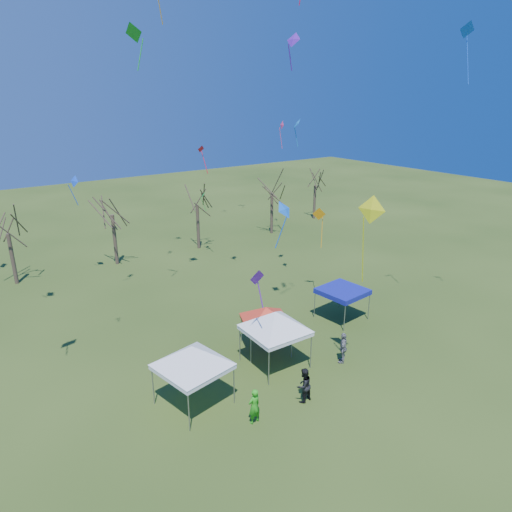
% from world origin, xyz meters
% --- Properties ---
extents(ground, '(140.00, 140.00, 0.00)m').
position_xyz_m(ground, '(0.00, 0.00, 0.00)').
color(ground, '#2B4315').
rests_on(ground, ground).
extents(tree_1, '(3.42, 3.42, 7.54)m').
position_xyz_m(tree_1, '(-10.77, 24.65, 5.79)').
color(tree_1, '#3D2D21').
rests_on(tree_1, ground).
extents(tree_2, '(3.71, 3.71, 8.18)m').
position_xyz_m(tree_2, '(-2.37, 24.38, 6.29)').
color(tree_2, '#3D2D21').
rests_on(tree_2, ground).
extents(tree_3, '(3.59, 3.59, 7.91)m').
position_xyz_m(tree_3, '(6.03, 24.04, 6.08)').
color(tree_3, '#3D2D21').
rests_on(tree_3, ground).
extents(tree_4, '(3.58, 3.58, 7.89)m').
position_xyz_m(tree_4, '(15.36, 24.00, 6.06)').
color(tree_4, '#3D2D21').
rests_on(tree_4, ground).
extents(tree_5, '(3.39, 3.39, 7.46)m').
position_xyz_m(tree_5, '(23.72, 26.07, 5.73)').
color(tree_5, '#3D2D21').
rests_on(tree_5, ground).
extents(tent_white_west, '(4.24, 4.24, 3.80)m').
position_xyz_m(tent_white_west, '(-6.34, 2.17, 3.06)').
color(tent_white_west, gray).
rests_on(tent_white_west, ground).
extents(tent_white_mid, '(4.40, 4.40, 3.88)m').
position_xyz_m(tent_white_mid, '(-0.86, 2.62, 3.13)').
color(tent_white_mid, gray).
rests_on(tent_white_mid, ground).
extents(tent_red, '(3.49, 3.49, 3.30)m').
position_xyz_m(tent_red, '(-0.29, 4.23, 2.66)').
color(tent_red, gray).
rests_on(tent_red, ground).
extents(tent_blue, '(3.06, 3.06, 2.22)m').
position_xyz_m(tent_blue, '(6.44, 4.48, 2.04)').
color(tent_blue, gray).
rests_on(tent_blue, ground).
extents(person_green, '(0.70, 0.49, 1.82)m').
position_xyz_m(person_green, '(-4.70, -0.73, 0.91)').
color(person_green, green).
rests_on(person_green, ground).
extents(person_dark, '(0.97, 0.80, 1.86)m').
position_xyz_m(person_dark, '(-1.75, -0.88, 0.93)').
color(person_dark, black).
rests_on(person_dark, ground).
extents(person_grey, '(1.15, 1.05, 1.89)m').
position_xyz_m(person_grey, '(2.49, 0.51, 0.94)').
color(person_grey, slate).
rests_on(person_grey, ground).
extents(kite_19, '(0.72, 0.82, 1.90)m').
position_xyz_m(kite_19, '(5.33, 21.52, 5.93)').
color(kite_19, green).
rests_on(kite_19, ground).
extents(kite_22, '(0.84, 0.75, 2.41)m').
position_xyz_m(kite_22, '(4.02, 19.14, 10.36)').
color(kite_22, red).
rests_on(kite_22, ground).
extents(kite_13, '(0.80, 1.04, 2.50)m').
position_xyz_m(kite_13, '(-5.82, 22.11, 8.29)').
color(kite_13, blue).
rests_on(kite_13, ground).
extents(kite_18, '(0.81, 0.92, 1.99)m').
position_xyz_m(kite_18, '(6.72, 10.08, 12.82)').
color(kite_18, blue).
rests_on(kite_18, ground).
extents(kite_12, '(0.47, 0.95, 2.92)m').
position_xyz_m(kite_12, '(16.43, 23.85, 11.69)').
color(kite_12, '#E83370').
rests_on(kite_12, ground).
extents(kite_17, '(0.84, 0.83, 3.01)m').
position_xyz_m(kite_17, '(7.53, 8.25, 6.50)').
color(kite_17, orange).
rests_on(kite_17, ground).
extents(kite_27, '(1.25, 1.04, 2.60)m').
position_xyz_m(kite_27, '(0.02, 3.08, 8.92)').
color(kite_27, blue).
rests_on(kite_27, ground).
extents(kite_11, '(1.14, 1.38, 2.67)m').
position_xyz_m(kite_11, '(-3.69, 12.69, 18.14)').
color(kite_11, '#169220').
rests_on(kite_11, ground).
extents(kite_1, '(0.98, 0.50, 2.18)m').
position_xyz_m(kite_1, '(-2.51, 2.09, 5.97)').
color(kite_1, '#6B18AB').
rests_on(kite_1, ground).
extents(kite_25, '(0.65, 0.92, 1.86)m').
position_xyz_m(kite_25, '(1.41, 4.37, 17.34)').
color(kite_25, '#5819B2').
rests_on(kite_25, ground).
extents(kite_5, '(0.72, 1.40, 4.50)m').
position_xyz_m(kite_5, '(1.55, -1.45, 9.56)').
color(kite_5, yellow).
rests_on(kite_5, ground).
extents(kite_0, '(1.10, 0.84, 3.35)m').
position_xyz_m(kite_0, '(10.88, 0.67, 18.08)').
color(kite_0, blue).
rests_on(kite_0, ground).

